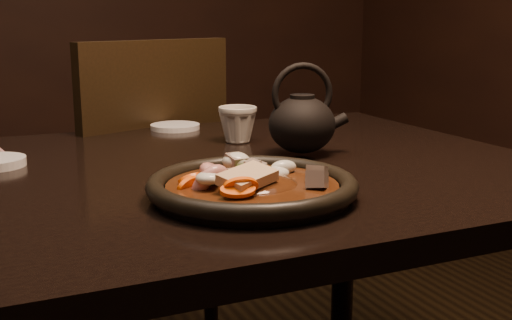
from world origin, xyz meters
name	(u,v)px	position (x,y,z in m)	size (l,w,h in m)	color
table	(95,223)	(0.00, 0.00, 0.67)	(1.60, 0.90, 0.75)	black
chair	(131,206)	(0.19, 0.59, 0.52)	(0.58, 0.58, 0.95)	black
plate	(252,187)	(0.19, -0.21, 0.77)	(0.31, 0.31, 0.03)	black
stirfry	(247,183)	(0.18, -0.21, 0.77)	(0.22, 0.20, 0.07)	#3D1C0B
saucer_right	(175,127)	(0.26, 0.39, 0.76)	(0.11, 0.11, 0.01)	white
tea_cup	(238,123)	(0.33, 0.18, 0.79)	(0.08, 0.08, 0.08)	beige
chopsticks	(1,154)	(-0.13, 0.24, 0.75)	(0.02, 0.24, 0.01)	#9E7E5A
teapot	(302,121)	(0.40, 0.02, 0.81)	(0.15, 0.13, 0.17)	black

